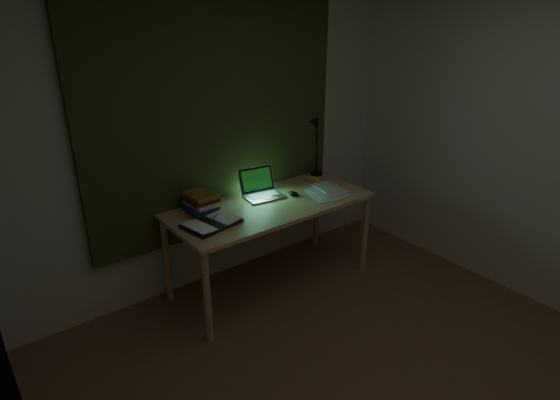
{
  "coord_description": "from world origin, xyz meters",
  "views": [
    {
      "loc": [
        -1.82,
        -1.18,
        2.22
      ],
      "look_at": [
        0.21,
        1.44,
        0.82
      ],
      "focal_mm": 30.0,
      "sensor_mm": 36.0,
      "label": 1
    }
  ],
  "objects_px": {
    "desk": "(271,245)",
    "book_stack": "(200,202)",
    "loose_papers": "(321,189)",
    "desk_lamp": "(317,144)",
    "laptop": "(264,185)",
    "open_textbook": "(211,223)"
  },
  "relations": [
    {
      "from": "laptop",
      "to": "desk_lamp",
      "type": "xyz_separation_m",
      "value": [
        0.71,
        0.15,
        0.18
      ]
    },
    {
      "from": "laptop",
      "to": "desk_lamp",
      "type": "relative_size",
      "value": 0.59
    },
    {
      "from": "desk",
      "to": "desk_lamp",
      "type": "distance_m",
      "value": 1.04
    },
    {
      "from": "laptop",
      "to": "book_stack",
      "type": "height_order",
      "value": "laptop"
    },
    {
      "from": "open_textbook",
      "to": "desk_lamp",
      "type": "height_order",
      "value": "desk_lamp"
    },
    {
      "from": "desk",
      "to": "open_textbook",
      "type": "bearing_deg",
      "value": -174.78
    },
    {
      "from": "desk",
      "to": "book_stack",
      "type": "relative_size",
      "value": 6.68
    },
    {
      "from": "book_stack",
      "to": "open_textbook",
      "type": "bearing_deg",
      "value": -100.75
    },
    {
      "from": "book_stack",
      "to": "loose_papers",
      "type": "relative_size",
      "value": 0.72
    },
    {
      "from": "desk",
      "to": "desk_lamp",
      "type": "xyz_separation_m",
      "value": [
        0.74,
        0.29,
        0.67
      ]
    },
    {
      "from": "desk",
      "to": "book_stack",
      "type": "xyz_separation_m",
      "value": [
        -0.52,
        0.19,
        0.46
      ]
    },
    {
      "from": "laptop",
      "to": "loose_papers",
      "type": "bearing_deg",
      "value": -11.98
    },
    {
      "from": "loose_papers",
      "to": "desk_lamp",
      "type": "distance_m",
      "value": 0.49
    },
    {
      "from": "book_stack",
      "to": "desk_lamp",
      "type": "relative_size",
      "value": 0.42
    },
    {
      "from": "desk",
      "to": "laptop",
      "type": "distance_m",
      "value": 0.5
    },
    {
      "from": "loose_papers",
      "to": "desk_lamp",
      "type": "xyz_separation_m",
      "value": [
        0.24,
        0.32,
        0.28
      ]
    },
    {
      "from": "book_stack",
      "to": "desk_lamp",
      "type": "xyz_separation_m",
      "value": [
        1.26,
        0.09,
        0.21
      ]
    },
    {
      "from": "laptop",
      "to": "book_stack",
      "type": "relative_size",
      "value": 1.41
    },
    {
      "from": "loose_papers",
      "to": "laptop",
      "type": "bearing_deg",
      "value": 160.33
    },
    {
      "from": "laptop",
      "to": "loose_papers",
      "type": "height_order",
      "value": "laptop"
    },
    {
      "from": "laptop",
      "to": "desk",
      "type": "bearing_deg",
      "value": -96.36
    },
    {
      "from": "laptop",
      "to": "loose_papers",
      "type": "xyz_separation_m",
      "value": [
        0.47,
        -0.17,
        -0.1
      ]
    }
  ]
}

